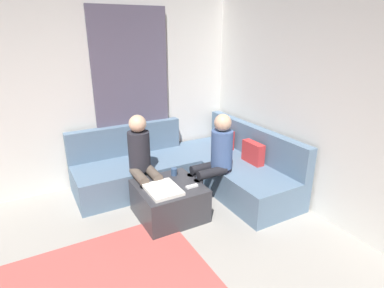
{
  "coord_description": "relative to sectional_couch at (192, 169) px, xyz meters",
  "views": [
    {
      "loc": [
        1.57,
        -0.14,
        2.18
      ],
      "look_at": [
        -1.63,
        1.63,
        0.85
      ],
      "focal_mm": 29.32,
      "sensor_mm": 36.0,
      "label": 1
    }
  ],
  "objects": [
    {
      "name": "wall_left",
      "position": [
        -0.86,
        -1.88,
        1.07
      ],
      "size": [
        0.12,
        6.0,
        2.7
      ],
      "primitive_type": "cube",
      "color": "silver",
      "rests_on": "ground_plane"
    },
    {
      "name": "curtain_panel",
      "position": [
        -0.76,
        -0.58,
        0.97
      ],
      "size": [
        0.06,
        1.1,
        2.5
      ],
      "primitive_type": "cube",
      "color": "#595166",
      "rests_on": "ground_plane"
    },
    {
      "name": "sectional_couch",
      "position": [
        0.0,
        0.0,
        0.0
      ],
      "size": [
        2.1,
        2.55,
        0.87
      ],
      "color": "slate",
      "rests_on": "ground_plane"
    },
    {
      "name": "ottoman",
      "position": [
        0.55,
        -0.63,
        -0.07
      ],
      "size": [
        0.76,
        0.76,
        0.42
      ],
      "primitive_type": "cube",
      "color": "#333338",
      "rests_on": "ground_plane"
    },
    {
      "name": "folded_blanket",
      "position": [
        0.65,
        -0.75,
        0.16
      ],
      "size": [
        0.44,
        0.36,
        0.04
      ],
      "primitive_type": "cube",
      "color": "white",
      "rests_on": "ottoman"
    },
    {
      "name": "coffee_mug",
      "position": [
        0.33,
        -0.45,
        0.19
      ],
      "size": [
        0.08,
        0.08,
        0.1
      ],
      "primitive_type": "cylinder",
      "color": "#334C72",
      "rests_on": "ottoman"
    },
    {
      "name": "game_remote",
      "position": [
        0.73,
        -0.41,
        0.15
      ],
      "size": [
        0.05,
        0.15,
        0.02
      ],
      "primitive_type": "cube",
      "color": "white",
      "rests_on": "ottoman"
    },
    {
      "name": "person_on_couch_back",
      "position": [
        0.53,
        0.06,
        0.38
      ],
      "size": [
        0.3,
        0.6,
        1.2
      ],
      "rotation": [
        0.0,
        0.0,
        3.14
      ],
      "color": "black",
      "rests_on": "ground_plane"
    },
    {
      "name": "person_on_couch_side",
      "position": [
        0.15,
        -0.8,
        0.38
      ],
      "size": [
        0.6,
        0.3,
        1.2
      ],
      "rotation": [
        0.0,
        0.0,
        -1.57
      ],
      "color": "brown",
      "rests_on": "ground_plane"
    }
  ]
}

